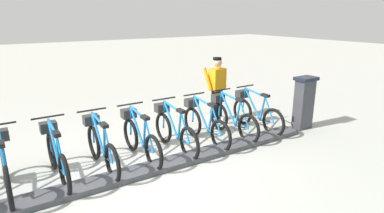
{
  "coord_description": "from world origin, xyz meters",
  "views": [
    {
      "loc": [
        -4.72,
        2.05,
        2.7
      ],
      "look_at": [
        0.5,
        -1.3,
        0.9
      ],
      "focal_mm": 29.65,
      "sensor_mm": 36.0,
      "label": 1
    }
  ],
  "objects_px": {
    "bike_docked_0": "(255,112)",
    "bike_docked_5": "(101,146)",
    "bike_docked_4": "(140,137)",
    "worker_near_rack": "(217,87)",
    "bike_docked_2": "(204,123)",
    "bike_docked_3": "(174,130)",
    "bike_docked_7": "(5,166)",
    "bike_docked_6": "(56,155)",
    "bike_docked_1": "(231,117)",
    "payment_kiosk": "(304,102)"
  },
  "relations": [
    {
      "from": "bike_docked_3",
      "to": "payment_kiosk",
      "type": "bearing_deg",
      "value": -99.81
    },
    {
      "from": "bike_docked_4",
      "to": "bike_docked_6",
      "type": "distance_m",
      "value": 1.51
    },
    {
      "from": "bike_docked_4",
      "to": "bike_docked_6",
      "type": "xyz_separation_m",
      "value": [
        0.0,
        1.51,
        0.0
      ]
    },
    {
      "from": "bike_docked_2",
      "to": "bike_docked_7",
      "type": "bearing_deg",
      "value": 90.0
    },
    {
      "from": "bike_docked_4",
      "to": "bike_docked_5",
      "type": "height_order",
      "value": "same"
    },
    {
      "from": "bike_docked_0",
      "to": "bike_docked_5",
      "type": "distance_m",
      "value": 3.78
    },
    {
      "from": "bike_docked_3",
      "to": "bike_docked_5",
      "type": "bearing_deg",
      "value": 90.0
    },
    {
      "from": "bike_docked_0",
      "to": "bike_docked_7",
      "type": "height_order",
      "value": "same"
    },
    {
      "from": "bike_docked_6",
      "to": "bike_docked_3",
      "type": "bearing_deg",
      "value": -90.0
    },
    {
      "from": "bike_docked_2",
      "to": "worker_near_rack",
      "type": "height_order",
      "value": "worker_near_rack"
    },
    {
      "from": "bike_docked_5",
      "to": "bike_docked_4",
      "type": "bearing_deg",
      "value": -90.0
    },
    {
      "from": "bike_docked_4",
      "to": "bike_docked_6",
      "type": "relative_size",
      "value": 1.0
    },
    {
      "from": "bike_docked_3",
      "to": "bike_docked_7",
      "type": "relative_size",
      "value": 1.0
    },
    {
      "from": "bike_docked_0",
      "to": "worker_near_rack",
      "type": "height_order",
      "value": "worker_near_rack"
    },
    {
      "from": "payment_kiosk",
      "to": "bike_docked_7",
      "type": "distance_m",
      "value": 6.36
    },
    {
      "from": "bike_docked_6",
      "to": "bike_docked_7",
      "type": "relative_size",
      "value": 1.0
    },
    {
      "from": "bike_docked_7",
      "to": "bike_docked_4",
      "type": "bearing_deg",
      "value": -90.0
    },
    {
      "from": "bike_docked_2",
      "to": "bike_docked_4",
      "type": "bearing_deg",
      "value": 90.0
    },
    {
      "from": "bike_docked_4",
      "to": "bike_docked_6",
      "type": "height_order",
      "value": "same"
    },
    {
      "from": "payment_kiosk",
      "to": "bike_docked_4",
      "type": "relative_size",
      "value": 0.74
    },
    {
      "from": "bike_docked_3",
      "to": "bike_docked_7",
      "type": "height_order",
      "value": "same"
    },
    {
      "from": "payment_kiosk",
      "to": "worker_near_rack",
      "type": "distance_m",
      "value": 2.17
    },
    {
      "from": "bike_docked_0",
      "to": "bike_docked_5",
      "type": "height_order",
      "value": "same"
    },
    {
      "from": "bike_docked_1",
      "to": "bike_docked_6",
      "type": "xyz_separation_m",
      "value": [
        0.0,
        3.78,
        0.0
      ]
    },
    {
      "from": "bike_docked_0",
      "to": "bike_docked_5",
      "type": "xyz_separation_m",
      "value": [
        0.0,
        3.78,
        0.0
      ]
    },
    {
      "from": "bike_docked_1",
      "to": "bike_docked_2",
      "type": "xyz_separation_m",
      "value": [
        0.0,
        0.76,
        0.0
      ]
    },
    {
      "from": "bike_docked_1",
      "to": "bike_docked_2",
      "type": "bearing_deg",
      "value": 90.0
    },
    {
      "from": "bike_docked_2",
      "to": "bike_docked_7",
      "type": "height_order",
      "value": "same"
    },
    {
      "from": "bike_docked_4",
      "to": "bike_docked_1",
      "type": "bearing_deg",
      "value": -90.0
    },
    {
      "from": "bike_docked_4",
      "to": "worker_near_rack",
      "type": "xyz_separation_m",
      "value": [
        1.06,
        -2.65,
        0.48
      ]
    },
    {
      "from": "bike_docked_1",
      "to": "bike_docked_4",
      "type": "height_order",
      "value": "same"
    },
    {
      "from": "bike_docked_3",
      "to": "bike_docked_7",
      "type": "xyz_separation_m",
      "value": [
        0.0,
        3.02,
        0.0
      ]
    },
    {
      "from": "bike_docked_5",
      "to": "bike_docked_6",
      "type": "relative_size",
      "value": 1.0
    },
    {
      "from": "bike_docked_2",
      "to": "bike_docked_4",
      "type": "relative_size",
      "value": 1.0
    },
    {
      "from": "bike_docked_3",
      "to": "bike_docked_0",
      "type": "bearing_deg",
      "value": -90.0
    },
    {
      "from": "bike_docked_0",
      "to": "bike_docked_4",
      "type": "bearing_deg",
      "value": 90.0
    },
    {
      "from": "bike_docked_2",
      "to": "bike_docked_4",
      "type": "xyz_separation_m",
      "value": [
        0.0,
        1.51,
        0.0
      ]
    },
    {
      "from": "payment_kiosk",
      "to": "bike_docked_5",
      "type": "relative_size",
      "value": 0.74
    },
    {
      "from": "bike_docked_4",
      "to": "bike_docked_7",
      "type": "bearing_deg",
      "value": 90.0
    },
    {
      "from": "bike_docked_0",
      "to": "bike_docked_5",
      "type": "bearing_deg",
      "value": 90.0
    },
    {
      "from": "bike_docked_1",
      "to": "bike_docked_5",
      "type": "relative_size",
      "value": 1.0
    },
    {
      "from": "bike_docked_1",
      "to": "bike_docked_3",
      "type": "distance_m",
      "value": 1.51
    },
    {
      "from": "payment_kiosk",
      "to": "bike_docked_3",
      "type": "height_order",
      "value": "payment_kiosk"
    },
    {
      "from": "payment_kiosk",
      "to": "bike_docked_0",
      "type": "height_order",
      "value": "payment_kiosk"
    },
    {
      "from": "bike_docked_1",
      "to": "bike_docked_3",
      "type": "height_order",
      "value": "same"
    },
    {
      "from": "bike_docked_3",
      "to": "bike_docked_7",
      "type": "bearing_deg",
      "value": 90.0
    },
    {
      "from": "worker_near_rack",
      "to": "bike_docked_3",
      "type": "bearing_deg",
      "value": 119.24
    },
    {
      "from": "bike_docked_0",
      "to": "bike_docked_2",
      "type": "relative_size",
      "value": 1.0
    },
    {
      "from": "bike_docked_3",
      "to": "bike_docked_4",
      "type": "distance_m",
      "value": 0.76
    },
    {
      "from": "payment_kiosk",
      "to": "bike_docked_1",
      "type": "height_order",
      "value": "payment_kiosk"
    }
  ]
}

